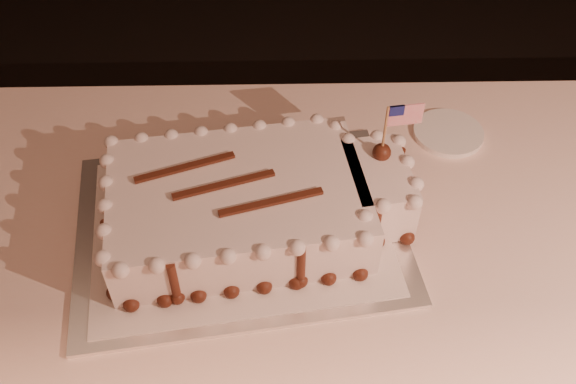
{
  "coord_description": "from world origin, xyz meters",
  "views": [
    {
      "loc": [
        -0.21,
        -0.08,
        1.57
      ],
      "look_at": [
        -0.2,
        0.61,
        0.84
      ],
      "focal_mm": 40.0,
      "sensor_mm": 36.0,
      "label": 1
    }
  ],
  "objects_px": {
    "sheet_cake": "(256,203)",
    "side_plate": "(448,133)",
    "banquet_table": "(383,345)",
    "cake_board": "(240,227)"
  },
  "relations": [
    {
      "from": "sheet_cake",
      "to": "side_plate",
      "type": "xyz_separation_m",
      "value": [
        0.36,
        0.22,
        -0.05
      ]
    },
    {
      "from": "banquet_table",
      "to": "side_plate",
      "type": "xyz_separation_m",
      "value": [
        0.11,
        0.24,
        0.38
      ]
    },
    {
      "from": "cake_board",
      "to": "sheet_cake",
      "type": "height_order",
      "value": "sheet_cake"
    },
    {
      "from": "cake_board",
      "to": "sheet_cake",
      "type": "bearing_deg",
      "value": 0.41
    },
    {
      "from": "side_plate",
      "to": "banquet_table",
      "type": "bearing_deg",
      "value": -115.49
    },
    {
      "from": "banquet_table",
      "to": "sheet_cake",
      "type": "height_order",
      "value": "sheet_cake"
    },
    {
      "from": "banquet_table",
      "to": "cake_board",
      "type": "distance_m",
      "value": 0.47
    },
    {
      "from": "banquet_table",
      "to": "cake_board",
      "type": "relative_size",
      "value": 4.48
    },
    {
      "from": "banquet_table",
      "to": "cake_board",
      "type": "height_order",
      "value": "cake_board"
    },
    {
      "from": "cake_board",
      "to": "sheet_cake",
      "type": "relative_size",
      "value": 1.04
    }
  ]
}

